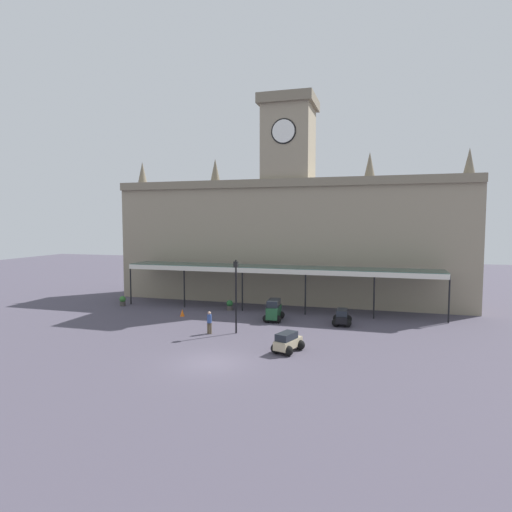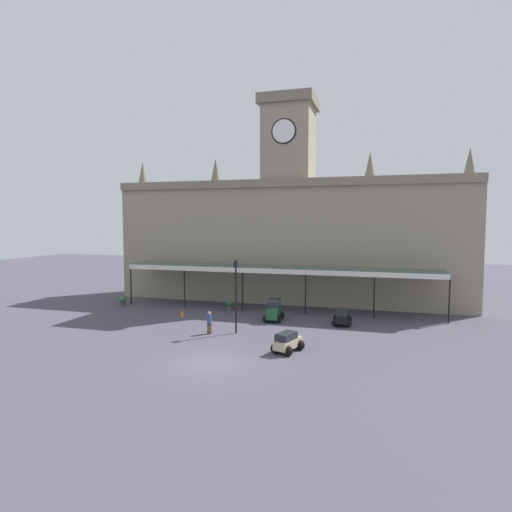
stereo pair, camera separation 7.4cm
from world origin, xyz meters
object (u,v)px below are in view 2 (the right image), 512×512
traffic_cone (182,313)px  planter_near_kerb (230,305)px  car_green_van (274,311)px  car_beige_estate (288,343)px  pedestrian_beside_cars (209,322)px  planter_forecourt_centre (123,301)px  victorian_lamppost (236,288)px  car_black_estate (342,318)px

traffic_cone → planter_near_kerb: planter_near_kerb is taller
car_green_van → car_beige_estate: 8.80m
car_beige_estate → pedestrian_beside_cars: 7.05m
planter_forecourt_centre → planter_near_kerb: size_ratio=1.00×
traffic_cone → planter_near_kerb: size_ratio=0.65×
victorian_lamppost → car_green_van: bearing=70.9°
traffic_cone → car_green_van: bearing=4.7°
car_black_estate → pedestrian_beside_cars: pedestrian_beside_cars is taller
car_beige_estate → victorian_lamppost: victorian_lamppost is taller
pedestrian_beside_cars → planter_forecourt_centre: bearing=148.4°
car_beige_estate → car_black_estate: 8.77m
car_black_estate → pedestrian_beside_cars: size_ratio=1.37×
car_green_van → victorian_lamppost: victorian_lamppost is taller
traffic_cone → planter_forecourt_centre: planter_forecourt_centre is taller
car_beige_estate → planter_forecourt_centre: car_beige_estate is taller
car_beige_estate → pedestrian_beside_cars: bearing=157.1°
car_beige_estate → pedestrian_beside_cars: (-6.48, 2.74, 0.34)m
victorian_lamppost → pedestrian_beside_cars: bearing=-158.8°
car_beige_estate → planter_forecourt_centre: 21.43m
car_beige_estate → planter_near_kerb: bearing=125.3°
car_black_estate → planter_forecourt_centre: (-21.42, 1.94, -0.07)m
car_green_van → planter_near_kerb: car_green_van is taller
car_beige_estate → planter_forecourt_centre: (-18.79, 10.30, -0.07)m
car_black_estate → pedestrian_beside_cars: bearing=-148.3°
car_green_van → car_beige_estate: car_green_van is taller
car_green_van → victorian_lamppost: size_ratio=0.45×
traffic_cone → planter_forecourt_centre: bearing=160.9°
planter_forecourt_centre → planter_near_kerb: same height
traffic_cone → pedestrian_beside_cars: bearing=-46.9°
car_green_van → car_black_estate: size_ratio=1.08×
pedestrian_beside_cars → traffic_cone: bearing=133.1°
planter_forecourt_centre → planter_near_kerb: 10.88m
car_black_estate → traffic_cone: bearing=-176.9°
pedestrian_beside_cars → car_black_estate: bearing=31.7°
car_black_estate → pedestrian_beside_cars: (-9.12, -5.62, 0.34)m
traffic_cone → planter_near_kerb: 4.76m
traffic_cone → planter_near_kerb: bearing=49.3°
traffic_cone → victorian_lamppost: bearing=-33.0°
pedestrian_beside_cars → planter_near_kerb: 8.62m
victorian_lamppost → planter_forecourt_centre: (-14.14, 6.85, -2.87)m
car_beige_estate → traffic_cone: bearing=145.4°
car_beige_estate → victorian_lamppost: 6.43m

